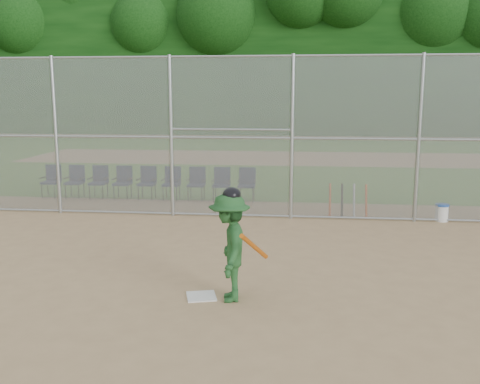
# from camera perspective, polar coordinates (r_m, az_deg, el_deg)

# --- Properties ---
(ground) EXTENTS (100.00, 100.00, 0.00)m
(ground) POSITION_cam_1_polar(r_m,az_deg,el_deg) (8.70, -1.81, -10.11)
(ground) COLOR tan
(ground) RESTS_ON ground
(grass_strip) EXTENTS (100.00, 100.00, 0.00)m
(grass_strip) POSITION_cam_1_polar(r_m,az_deg,el_deg) (26.27, 3.67, 3.66)
(grass_strip) COLOR #32621D
(grass_strip) RESTS_ON ground
(dirt_patch_far) EXTENTS (24.00, 24.00, 0.00)m
(dirt_patch_far) POSITION_cam_1_polar(r_m,az_deg,el_deg) (26.27, 3.67, 3.67)
(dirt_patch_far) COLOR tan
(dirt_patch_far) RESTS_ON ground
(backstop_fence) EXTENTS (16.09, 0.09, 4.00)m
(backstop_fence) POSITION_cam_1_polar(r_m,az_deg,el_deg) (13.15, 1.18, 6.10)
(backstop_fence) COLOR gray
(backstop_fence) RESTS_ON ground
(treeline) EXTENTS (81.00, 60.00, 11.00)m
(treeline) POSITION_cam_1_polar(r_m,az_deg,el_deg) (28.20, 3.99, 15.30)
(treeline) COLOR black
(treeline) RESTS_ON ground
(home_plate) EXTENTS (0.53, 0.53, 0.02)m
(home_plate) POSITION_cam_1_polar(r_m,az_deg,el_deg) (8.32, -4.15, -11.03)
(home_plate) COLOR silver
(home_plate) RESTS_ON ground
(batter_at_plate) EXTENTS (0.96, 1.32, 1.72)m
(batter_at_plate) POSITION_cam_1_polar(r_m,az_deg,el_deg) (7.94, -1.11, -5.80)
(batter_at_plate) COLOR #1F4E23
(batter_at_plate) RESTS_ON ground
(water_cooler) EXTENTS (0.34, 0.34, 0.43)m
(water_cooler) POSITION_cam_1_polar(r_m,az_deg,el_deg) (13.92, 20.73, -2.05)
(water_cooler) COLOR white
(water_cooler) RESTS_ON ground
(spare_bats) EXTENTS (0.96, 0.35, 0.84)m
(spare_bats) POSITION_cam_1_polar(r_m,az_deg,el_deg) (13.72, 11.44, -0.90)
(spare_bats) COLOR #D84C14
(spare_bats) RESTS_ON ground
(chair_0) EXTENTS (0.54, 0.52, 0.96)m
(chair_0) POSITION_cam_1_polar(r_m,az_deg,el_deg) (16.99, -19.54, 1.07)
(chair_0) COLOR #101C3B
(chair_0) RESTS_ON ground
(chair_1) EXTENTS (0.54, 0.52, 0.96)m
(chair_1) POSITION_cam_1_polar(r_m,az_deg,el_deg) (16.69, -17.25, 1.04)
(chair_1) COLOR #101C3B
(chair_1) RESTS_ON ground
(chair_2) EXTENTS (0.54, 0.52, 0.96)m
(chair_2) POSITION_cam_1_polar(r_m,az_deg,el_deg) (16.41, -14.89, 1.00)
(chair_2) COLOR #101C3B
(chair_2) RESTS_ON ground
(chair_3) EXTENTS (0.54, 0.52, 0.96)m
(chair_3) POSITION_cam_1_polar(r_m,az_deg,el_deg) (16.16, -12.44, 0.97)
(chair_3) COLOR #101C3B
(chair_3) RESTS_ON ground
(chair_4) EXTENTS (0.54, 0.52, 0.96)m
(chair_4) POSITION_cam_1_polar(r_m,az_deg,el_deg) (15.94, -9.93, 0.93)
(chair_4) COLOR #101C3B
(chair_4) RESTS_ON ground
(chair_5) EXTENTS (0.54, 0.52, 0.96)m
(chair_5) POSITION_cam_1_polar(r_m,az_deg,el_deg) (15.75, -7.34, 0.89)
(chair_5) COLOR #101C3B
(chair_5) RESTS_ON ground
(chair_6) EXTENTS (0.54, 0.52, 0.96)m
(chair_6) POSITION_cam_1_polar(r_m,az_deg,el_deg) (15.59, -4.70, 0.85)
(chair_6) COLOR #101C3B
(chair_6) RESTS_ON ground
(chair_7) EXTENTS (0.54, 0.52, 0.96)m
(chair_7) POSITION_cam_1_polar(r_m,az_deg,el_deg) (15.47, -2.02, 0.80)
(chair_7) COLOR #101C3B
(chair_7) RESTS_ON ground
(chair_8) EXTENTS (0.54, 0.52, 0.96)m
(chair_8) POSITION_cam_1_polar(r_m,az_deg,el_deg) (15.39, 0.71, 0.75)
(chair_8) COLOR #101C3B
(chair_8) RESTS_ON ground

